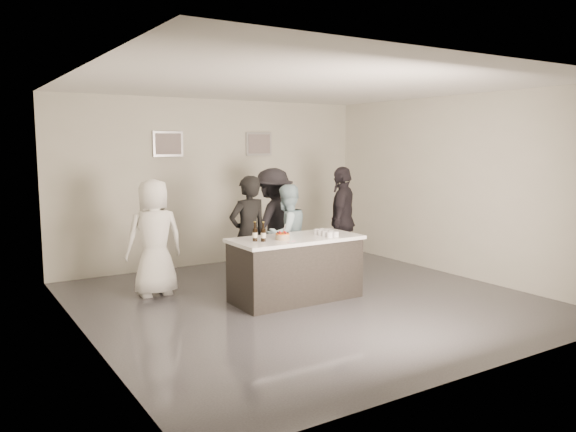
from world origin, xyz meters
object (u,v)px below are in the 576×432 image
object	(u,v)px
person_main_blue	(287,234)
beer_bottle_b	(263,232)
person_guest_left	(154,238)
beer_bottle_a	(255,232)
bar_counter	(296,268)
person_main_black	(248,234)
cake	(283,237)
person_guest_right	(342,220)
person_guest_back	(273,223)

from	to	relation	value
person_main_blue	beer_bottle_b	bearing A→B (deg)	34.88
person_main_blue	person_guest_left	world-z (taller)	person_guest_left
beer_bottle_a	person_guest_left	distance (m)	1.60
person_guest_left	beer_bottle_a	bearing A→B (deg)	128.77
bar_counter	person_main_black	world-z (taller)	person_main_black
bar_counter	beer_bottle_a	world-z (taller)	beer_bottle_a
cake	person_guest_right	world-z (taller)	person_guest_right
person_main_black	cake	bearing A→B (deg)	92.20
beer_bottle_a	person_guest_right	xyz separation A→B (m)	(2.22, 0.95, -0.12)
beer_bottle_a	person_guest_right	distance (m)	2.41
cake	person_main_black	size ratio (longest dim) A/B	0.11
bar_counter	beer_bottle_b	xyz separation A→B (m)	(-0.56, -0.07, 0.58)
person_guest_back	bar_counter	bearing A→B (deg)	47.10
bar_counter	person_main_black	bearing A→B (deg)	117.71
person_guest_right	person_main_blue	bearing A→B (deg)	-37.22
person_guest_back	person_main_black	bearing A→B (deg)	14.98
person_guest_right	bar_counter	bearing A→B (deg)	-10.93
bar_counter	person_main_blue	xyz separation A→B (m)	(0.38, 0.85, 0.34)
beer_bottle_a	person_main_black	world-z (taller)	person_main_black
person_guest_right	beer_bottle_b	bearing A→B (deg)	-16.68
person_guest_back	person_main_blue	bearing A→B (deg)	56.91
person_guest_back	person_guest_right	bearing A→B (deg)	132.99
person_guest_left	person_guest_right	bearing A→B (deg)	175.77
beer_bottle_a	person_main_blue	bearing A→B (deg)	39.20
beer_bottle_a	person_guest_left	world-z (taller)	person_guest_left
bar_counter	person_guest_right	world-z (taller)	person_guest_right
person_main_blue	beer_bottle_a	bearing A→B (deg)	29.90
bar_counter	person_guest_right	xyz separation A→B (m)	(1.57, 0.96, 0.46)
beer_bottle_b	person_main_black	world-z (taller)	person_main_black
person_guest_right	person_guest_back	distance (m)	1.19
cake	beer_bottle_b	distance (m)	0.31
beer_bottle_b	person_guest_right	xyz separation A→B (m)	(2.13, 1.03, -0.12)
beer_bottle_b	person_guest_left	size ratio (longest dim) A/B	0.15
cake	person_guest_right	size ratio (longest dim) A/B	0.11
person_main_blue	person_guest_right	distance (m)	1.20
cake	person_guest_left	world-z (taller)	person_guest_left
beer_bottle_a	beer_bottle_b	size ratio (longest dim) A/B	1.00
bar_counter	person_guest_left	bearing A→B (deg)	141.55
beer_bottle_a	person_guest_back	world-z (taller)	person_guest_back
beer_bottle_b	person_main_black	xyz separation A→B (m)	(0.19, 0.78, -0.16)
bar_counter	person_guest_back	xyz separation A→B (m)	(0.46, 1.41, 0.45)
person_main_black	beer_bottle_b	bearing A→B (deg)	70.55
cake	person_main_black	bearing A→B (deg)	98.08
beer_bottle_a	beer_bottle_b	bearing A→B (deg)	-43.12
person_main_blue	person_guest_right	bearing A→B (deg)	175.89
beer_bottle_b	person_main_blue	bearing A→B (deg)	44.18
person_guest_left	person_guest_back	distance (m)	2.08
bar_counter	person_guest_back	bearing A→B (deg)	71.80
person_guest_left	person_guest_back	size ratio (longest dim) A/B	0.95
bar_counter	person_guest_right	distance (m)	1.90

